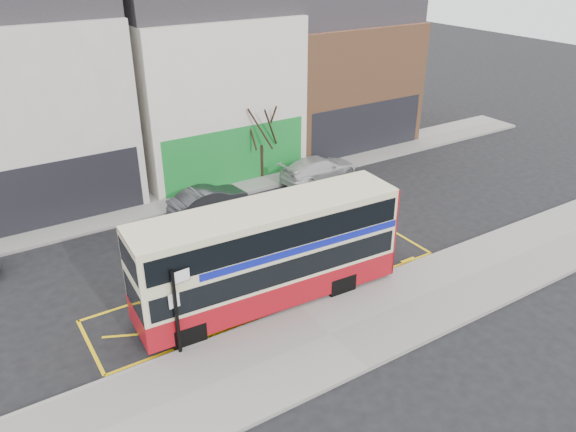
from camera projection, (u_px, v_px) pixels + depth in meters
ground at (293, 304)px, 20.75m from camera, size 120.00×120.00×0.00m
pavement at (330, 336)px, 18.98m from camera, size 40.00×4.00×0.15m
kerb at (299, 307)px, 20.44m from camera, size 40.00×0.15×0.15m
far_pavement at (178, 197)px, 29.03m from camera, size 50.00×3.00×0.15m
road_markings at (271, 284)px, 21.96m from camera, size 14.00×3.40×0.01m
terrace_left at (30, 95)px, 27.05m from camera, size 8.00×8.01×11.80m
terrace_green_shop at (201, 78)px, 31.48m from camera, size 9.00×8.01×11.30m
terrace_right at (330, 69)px, 36.02m from camera, size 9.00×8.01×10.30m
double_decker_bus at (269, 253)px, 20.01m from camera, size 9.91×2.78×3.91m
bus_stop_post at (177, 304)px, 17.38m from camera, size 0.77×0.14×3.08m
car_grey at (209, 200)px, 27.39m from camera, size 4.11×1.84×1.31m
car_white at (319, 169)px, 31.00m from camera, size 4.73×2.20×1.34m
street_tree_right at (260, 115)px, 29.90m from camera, size 2.48×2.48×5.35m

